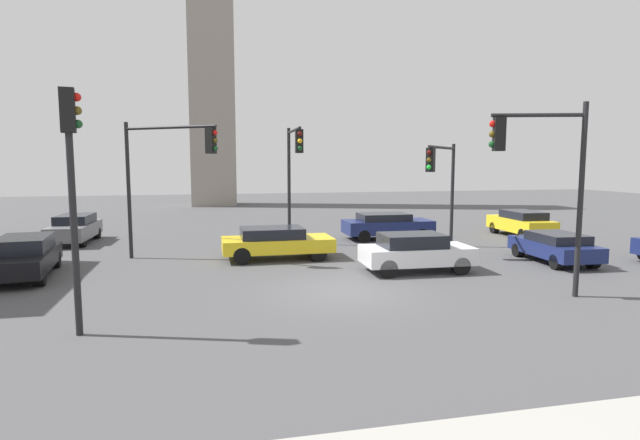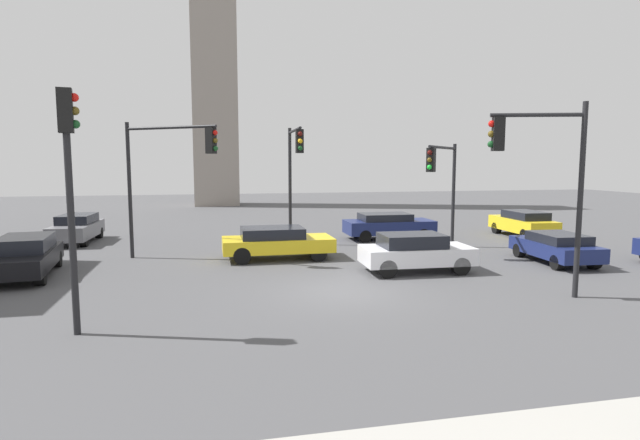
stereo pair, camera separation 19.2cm
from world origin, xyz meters
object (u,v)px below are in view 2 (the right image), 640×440
at_px(car_3, 556,247).
at_px(car_7, 415,252).
at_px(car_2, 388,225).
at_px(car_5, 276,242).
at_px(traffic_light_3, 541,164).
at_px(car_0, 77,228).
at_px(traffic_light_0, 294,162).
at_px(traffic_light_4, 167,161).
at_px(car_6, 523,223).
at_px(car_1, 25,256).
at_px(traffic_light_1, 443,174).
at_px(traffic_light_2, 69,167).

height_order(car_3, car_7, car_7).
distance_m(car_2, car_5, 7.85).
distance_m(traffic_light_3, car_7, 5.65).
xyz_separation_m(car_0, car_7, (14.10, -10.26, 0.01)).
height_order(traffic_light_0, traffic_light_3, traffic_light_3).
relative_size(traffic_light_4, car_5, 1.24).
relative_size(car_6, car_7, 1.07).
height_order(car_6, car_7, car_7).
bearing_deg(car_7, car_5, 144.23).
height_order(car_1, car_7, same).
height_order(traffic_light_4, car_3, traffic_light_4).
bearing_deg(traffic_light_0, car_7, 33.42).
bearing_deg(car_3, traffic_light_0, 65.16).
relative_size(traffic_light_0, car_0, 1.32).
bearing_deg(traffic_light_1, car_6, 160.83).
bearing_deg(car_6, car_3, 158.14).
distance_m(traffic_light_3, car_2, 12.50).
xyz_separation_m(traffic_light_0, car_2, (5.40, 2.20, -3.36)).
height_order(traffic_light_3, car_5, traffic_light_3).
relative_size(car_2, car_7, 1.13).
distance_m(traffic_light_2, car_2, 18.10).
bearing_deg(car_0, car_3, 66.42).
relative_size(traffic_light_4, car_2, 1.23).
bearing_deg(traffic_light_0, car_5, -26.14).
height_order(traffic_light_1, car_6, traffic_light_1).
distance_m(car_1, car_5, 9.32).
bearing_deg(traffic_light_2, car_6, 21.60).
relative_size(car_3, car_6, 0.93).
xyz_separation_m(traffic_light_4, car_3, (15.38, -3.63, -3.46)).
relative_size(traffic_light_3, car_0, 1.34).
relative_size(traffic_light_3, car_2, 1.25).
distance_m(traffic_light_0, traffic_light_3, 11.44).
height_order(traffic_light_1, traffic_light_3, traffic_light_3).
bearing_deg(car_5, traffic_light_4, 174.46).
distance_m(traffic_light_2, car_3, 17.94).
height_order(car_1, car_3, car_1).
xyz_separation_m(traffic_light_2, traffic_light_3, (12.78, 0.75, 0.07)).
distance_m(traffic_light_0, car_5, 4.15).
xyz_separation_m(traffic_light_1, traffic_light_4, (-11.89, 0.42, 0.55)).
bearing_deg(car_3, car_6, -20.57).
height_order(car_5, car_7, car_7).
bearing_deg(car_7, traffic_light_0, 123.71).
distance_m(traffic_light_4, car_0, 8.64).
distance_m(car_1, car_7, 14.10).
relative_size(car_1, car_5, 1.03).
bearing_deg(traffic_light_0, car_2, 113.87).
relative_size(traffic_light_1, car_3, 1.20).
height_order(traffic_light_2, car_1, traffic_light_2).
distance_m(traffic_light_0, car_3, 11.75).
bearing_deg(traffic_light_2, traffic_light_3, -6.15).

